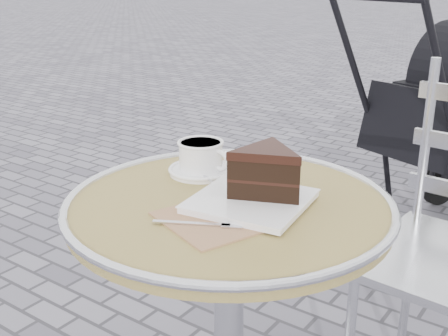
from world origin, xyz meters
The scene contains 3 objects.
cafe_table centered at (0.00, 0.00, 0.57)m, with size 0.72×0.72×0.74m.
cappuccino_set centered at (-0.16, 0.11, 0.77)m, with size 0.17×0.16×0.08m.
cake_plate_set centered at (0.06, 0.03, 0.79)m, with size 0.28×0.36×0.12m.
Camera 1 is at (0.65, -0.92, 1.20)m, focal length 45.00 mm.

